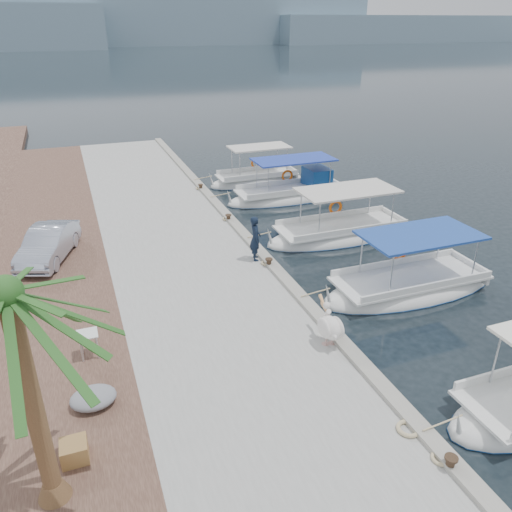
% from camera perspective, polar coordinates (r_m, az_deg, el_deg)
% --- Properties ---
extents(ground, '(400.00, 400.00, 0.00)m').
position_cam_1_polar(ground, '(17.92, 4.30, -4.46)').
color(ground, black).
rests_on(ground, ground).
extents(concrete_quay, '(6.00, 40.00, 0.50)m').
position_cam_1_polar(concrete_quay, '(21.24, -8.73, 1.04)').
color(concrete_quay, gray).
rests_on(concrete_quay, ground).
extents(quay_curb, '(0.44, 40.00, 0.12)m').
position_cam_1_polar(quay_curb, '(21.77, -1.63, 2.84)').
color(quay_curb, gray).
rests_on(quay_curb, concrete_quay).
extents(cobblestone_strip, '(4.00, 40.00, 0.50)m').
position_cam_1_polar(cobblestone_strip, '(20.96, -22.17, -1.00)').
color(cobblestone_strip, '#4D3228').
rests_on(cobblestone_strip, ground).
extents(distant_hills, '(330.00, 60.00, 18.00)m').
position_cam_1_polar(distant_hills, '(218.59, -12.06, 24.48)').
color(distant_hills, gray).
rests_on(distant_hills, ground).
extents(fishing_caique_b, '(6.87, 2.50, 2.83)m').
position_cam_1_polar(fishing_caique_b, '(18.88, 17.07, -3.53)').
color(fishing_caique_b, silver).
rests_on(fishing_caique_b, ground).
extents(fishing_caique_c, '(7.20, 2.46, 2.83)m').
position_cam_1_polar(fishing_caique_c, '(22.87, 9.66, 2.44)').
color(fishing_caique_c, silver).
rests_on(fishing_caique_c, ground).
extents(fishing_caique_d, '(7.21, 2.26, 2.83)m').
position_cam_1_polar(fishing_caique_d, '(27.62, 4.07, 6.91)').
color(fishing_caique_d, silver).
rests_on(fishing_caique_d, ground).
extents(fishing_caique_e, '(5.88, 2.01, 2.83)m').
position_cam_1_polar(fishing_caique_e, '(30.28, 0.12, 8.51)').
color(fishing_caique_e, silver).
rests_on(fishing_caique_e, ground).
extents(mooring_bollards, '(0.28, 20.28, 0.33)m').
position_cam_1_polar(mooring_bollards, '(18.68, 1.49, -0.67)').
color(mooring_bollards, black).
rests_on(mooring_bollards, concrete_quay).
extents(pelican, '(0.64, 1.51, 1.16)m').
position_cam_1_polar(pelican, '(14.30, 8.46, -7.93)').
color(pelican, tan).
rests_on(pelican, concrete_quay).
extents(fisherman, '(0.54, 0.71, 1.76)m').
position_cam_1_polar(fisherman, '(18.97, -0.07, 2.04)').
color(fisherman, black).
rests_on(fisherman, concrete_quay).
extents(date_palm, '(4.60, 4.60, 5.44)m').
position_cam_1_polar(date_palm, '(8.73, -26.66, -4.00)').
color(date_palm, brown).
rests_on(date_palm, cobblestone_strip).
extents(parked_car, '(2.53, 4.05, 1.26)m').
position_cam_1_polar(parked_car, '(20.69, -22.66, 1.27)').
color(parked_car, '#A6ACBD').
rests_on(parked_car, cobblestone_strip).
extents(wooden_crate, '(0.55, 0.55, 0.44)m').
position_cam_1_polar(wooden_crate, '(11.83, -20.05, -20.22)').
color(wooden_crate, olive).
rests_on(wooden_crate, cobblestone_strip).
extents(tarp_bundle, '(1.10, 0.90, 0.40)m').
position_cam_1_polar(tarp_bundle, '(13.01, -18.10, -15.16)').
color(tarp_bundle, slate).
rests_on(tarp_bundle, cobblestone_strip).
extents(folding_table, '(0.55, 0.55, 0.73)m').
position_cam_1_polar(folding_table, '(14.48, -18.64, -9.05)').
color(folding_table, silver).
rests_on(folding_table, cobblestone_strip).
extents(rope_coil, '(0.54, 0.54, 0.10)m').
position_cam_1_polar(rope_coil, '(12.37, 16.99, -18.36)').
color(rope_coil, '#C6B284').
rests_on(rope_coil, concrete_quay).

